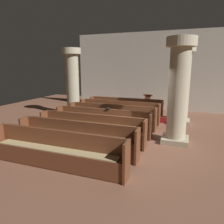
# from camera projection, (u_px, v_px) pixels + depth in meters

# --- Properties ---
(ground_plane) EXTENTS (19.20, 19.20, 0.00)m
(ground_plane) POSITION_uv_depth(u_px,v_px,m) (126.00, 141.00, 7.34)
(ground_plane) COLOR brown
(back_wall) EXTENTS (10.00, 0.16, 4.50)m
(back_wall) POSITION_uv_depth(u_px,v_px,m) (156.00, 71.00, 12.42)
(back_wall) COLOR beige
(back_wall) RESTS_ON ground
(pew_row_0) EXTENTS (3.81, 0.46, 0.94)m
(pew_row_0) POSITION_uv_depth(u_px,v_px,m) (125.00, 107.00, 10.85)
(pew_row_0) COLOR brown
(pew_row_0) RESTS_ON ground
(pew_row_1) EXTENTS (3.81, 0.46, 0.94)m
(pew_row_1) POSITION_uv_depth(u_px,v_px,m) (119.00, 110.00, 9.93)
(pew_row_1) COLOR brown
(pew_row_1) RESTS_ON ground
(pew_row_2) EXTENTS (3.81, 0.47, 0.94)m
(pew_row_2) POSITION_uv_depth(u_px,v_px,m) (111.00, 115.00, 9.02)
(pew_row_2) COLOR brown
(pew_row_2) RESTS_ON ground
(pew_row_3) EXTENTS (3.81, 0.46, 0.94)m
(pew_row_3) POSITION_uv_depth(u_px,v_px,m) (102.00, 121.00, 8.10)
(pew_row_3) COLOR brown
(pew_row_3) RESTS_ON ground
(pew_row_4) EXTENTS (3.81, 0.46, 0.94)m
(pew_row_4) POSITION_uv_depth(u_px,v_px,m) (91.00, 128.00, 7.18)
(pew_row_4) COLOR brown
(pew_row_4) RESTS_ON ground
(pew_row_5) EXTENTS (3.81, 0.47, 0.94)m
(pew_row_5) POSITION_uv_depth(u_px,v_px,m) (76.00, 137.00, 6.27)
(pew_row_5) COLOR brown
(pew_row_5) RESTS_ON ground
(pew_row_6) EXTENTS (3.81, 0.46, 0.94)m
(pew_row_6) POSITION_uv_depth(u_px,v_px,m) (56.00, 149.00, 5.35)
(pew_row_6) COLOR brown
(pew_row_6) RESTS_ON ground
(pillar_aisle_side) EXTENTS (0.95, 0.95, 3.45)m
(pillar_aisle_side) POSITION_uv_depth(u_px,v_px,m) (182.00, 84.00, 9.27)
(pillar_aisle_side) COLOR tan
(pillar_aisle_side) RESTS_ON ground
(pillar_far_side) EXTENTS (0.95, 0.95, 3.45)m
(pillar_far_side) POSITION_uv_depth(u_px,v_px,m) (73.00, 81.00, 10.91)
(pillar_far_side) COLOR tan
(pillar_far_side) RESTS_ON ground
(pillar_aisle_rear) EXTENTS (0.94, 0.94, 3.45)m
(pillar_aisle_rear) POSITION_uv_depth(u_px,v_px,m) (178.00, 90.00, 6.86)
(pillar_aisle_rear) COLOR tan
(pillar_aisle_rear) RESTS_ON ground
(lectern) EXTENTS (0.48, 0.45, 1.08)m
(lectern) POSITION_uv_depth(u_px,v_px,m) (148.00, 105.00, 11.55)
(lectern) COLOR brown
(lectern) RESTS_ON ground
(hymn_book) EXTENTS (0.15, 0.20, 0.03)m
(hymn_book) POSITION_uv_depth(u_px,v_px,m) (108.00, 108.00, 8.12)
(hymn_book) COLOR black
(hymn_book) RESTS_ON pew_row_3
(kneeler_box_red) EXTENTS (0.37, 0.32, 0.26)m
(kneeler_box_red) POSITION_uv_depth(u_px,v_px,m) (165.00, 120.00, 9.76)
(kneeler_box_red) COLOR maroon
(kneeler_box_red) RESTS_ON ground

